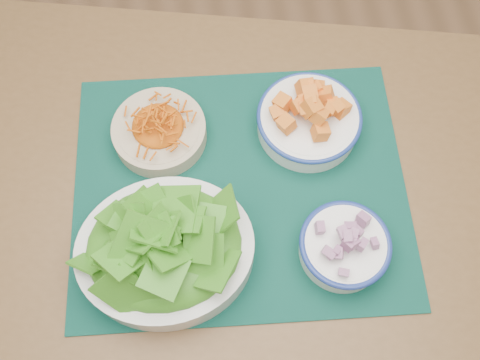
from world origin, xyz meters
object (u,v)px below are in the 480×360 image
at_px(placemat, 240,187).
at_px(onion_bowl, 345,245).
at_px(carrot_bowl, 159,129).
at_px(lettuce_bowl, 164,246).
at_px(squash_bowl, 309,117).
at_px(table, 252,206).

height_order(placemat, onion_bowl, onion_bowl).
height_order(placemat, carrot_bowl, carrot_bowl).
relative_size(carrot_bowl, lettuce_bowl, 0.58).
xyz_separation_m(carrot_bowl, lettuce_bowl, (0.00, -0.24, 0.03)).
bearing_deg(squash_bowl, placemat, -142.80).
distance_m(table, onion_bowl, 0.24).
xyz_separation_m(placemat, onion_bowl, (0.16, -0.14, 0.04)).
bearing_deg(onion_bowl, lettuce_bowl, 175.59).
bearing_deg(squash_bowl, lettuce_bowl, -140.88).
height_order(table, squash_bowl, squash_bowl).
xyz_separation_m(table, onion_bowl, (0.14, -0.14, 0.14)).
distance_m(squash_bowl, lettuce_bowl, 0.36).
bearing_deg(onion_bowl, placemat, 138.48).
distance_m(squash_bowl, onion_bowl, 0.25).
xyz_separation_m(table, squash_bowl, (0.12, 0.11, 0.15)).
xyz_separation_m(placemat, carrot_bowl, (-0.14, 0.12, 0.03)).
height_order(carrot_bowl, squash_bowl, squash_bowl).
relative_size(table, squash_bowl, 5.97).
relative_size(lettuce_bowl, onion_bowl, 1.99).
xyz_separation_m(placemat, lettuce_bowl, (-0.14, -0.12, 0.07)).
relative_size(placemat, carrot_bowl, 3.39).
relative_size(placemat, onion_bowl, 3.92).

